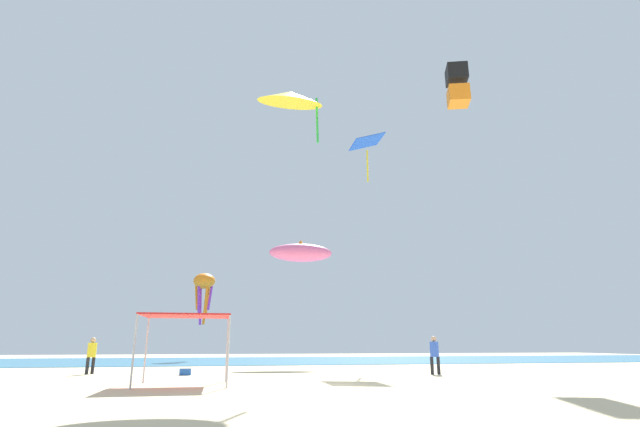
{
  "coord_description": "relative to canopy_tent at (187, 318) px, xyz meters",
  "views": [
    {
      "loc": [
        -3.94,
        -18.74,
        1.57
      ],
      "look_at": [
        1.15,
        6.41,
        8.52
      ],
      "focal_mm": 26.88,
      "sensor_mm": 36.0,
      "label": 1
    }
  ],
  "objects": [
    {
      "name": "ground",
      "position": [
        5.26,
        -1.25,
        -2.56
      ],
      "size": [
        110.0,
        110.0,
        0.1
      ],
      "primitive_type": "cube",
      "color": "beige"
    },
    {
      "name": "ocean_strip",
      "position": [
        5.26,
        26.3,
        -2.49
      ],
      "size": [
        110.0,
        21.1,
        0.03
      ],
      "primitive_type": "cube",
      "color": "teal",
      "rests_on": "ground"
    },
    {
      "name": "canopy_tent",
      "position": [
        0.0,
        0.0,
        0.0
      ],
      "size": [
        3.35,
        3.0,
        2.64
      ],
      "color": "#B2B2B7",
      "rests_on": "ground"
    },
    {
      "name": "person_near_tent",
      "position": [
        -5.24,
        7.99,
        -1.42
      ],
      "size": [
        0.44,
        0.44,
        1.86
      ],
      "rotation": [
        0.0,
        0.0,
        4.02
      ],
      "color": "black",
      "rests_on": "ground"
    },
    {
      "name": "person_leftmost",
      "position": [
        12.35,
        4.32,
        -1.38
      ],
      "size": [
        0.51,
        0.46,
        1.92
      ],
      "rotation": [
        0.0,
        0.0,
        6.13
      ],
      "color": "black",
      "rests_on": "ground"
    },
    {
      "name": "cooler_box",
      "position": [
        -0.31,
        6.21,
        -2.33
      ],
      "size": [
        0.57,
        0.37,
        0.35
      ],
      "color": "blue",
      "rests_on": "ground"
    },
    {
      "name": "kite_inflatable_pink",
      "position": [
        6.93,
        15.07,
        5.63
      ],
      "size": [
        4.82,
        1.82,
        1.75
      ],
      "rotation": [
        0.0,
        0.0,
        6.21
      ],
      "color": "pink"
    },
    {
      "name": "kite_diamond_blue",
      "position": [
        12.34,
        15.01,
        14.89
      ],
      "size": [
        2.53,
        2.62,
        3.89
      ],
      "rotation": [
        0.0,
        0.0,
        4.69
      ],
      "color": "blue"
    },
    {
      "name": "kite_delta_yellow",
      "position": [
        4.28,
        2.37,
        11.44
      ],
      "size": [
        3.71,
        3.73,
        3.24
      ],
      "rotation": [
        0.0,
        0.0,
        3.23
      ],
      "color": "yellow"
    },
    {
      "name": "kite_box_black",
      "position": [
        17.57,
        9.02,
        17.46
      ],
      "size": [
        1.86,
        1.88,
        3.14
      ],
      "rotation": [
        0.0,
        0.0,
        2.83
      ],
      "color": "black"
    },
    {
      "name": "kite_octopus_orange",
      "position": [
        -0.42,
        26.69,
        4.48
      ],
      "size": [
        2.24,
        2.24,
        4.77
      ],
      "rotation": [
        0.0,
        0.0,
        3.03
      ],
      "color": "orange"
    }
  ]
}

